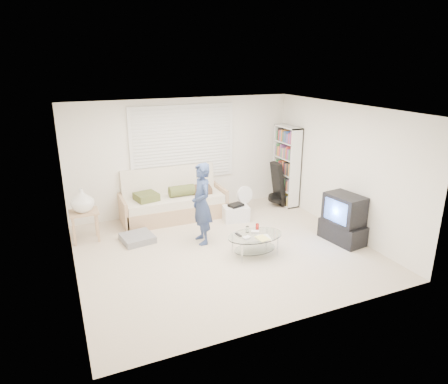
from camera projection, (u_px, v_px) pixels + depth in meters
name	position (u px, v px, depth m)	size (l,w,h in m)	color
ground	(224.00, 250.00, 7.17)	(5.00, 5.00, 0.00)	#BBAB91
room_shell	(213.00, 156.00, 7.08)	(5.02, 4.52, 2.51)	white
window_blinds	(183.00, 143.00, 8.60)	(2.32, 0.08, 1.62)	silver
futon_sofa	(173.00, 202.00, 8.56)	(2.20, 0.89, 1.08)	tan
grey_floor_pillow	(137.00, 238.00, 7.52)	(0.56, 0.56, 0.13)	slate
side_table	(82.00, 202.00, 7.33)	(0.52, 0.42, 1.03)	tan
bookshelf	(286.00, 166.00, 9.24)	(0.29, 0.77, 1.84)	white
guitar_case	(278.00, 187.00, 9.22)	(0.37, 0.38, 1.02)	black
floor_fan	(244.00, 198.00, 8.76)	(0.40, 0.26, 0.65)	white
storage_bin	(236.00, 213.00, 8.46)	(0.58, 0.46, 0.37)	white
tv_unit	(343.00, 219.00, 7.41)	(0.56, 0.90, 0.92)	black
coffee_table	(255.00, 239.00, 6.93)	(1.00, 0.63, 0.49)	silver
standing_person	(202.00, 204.00, 7.27)	(0.56, 0.36, 1.52)	navy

